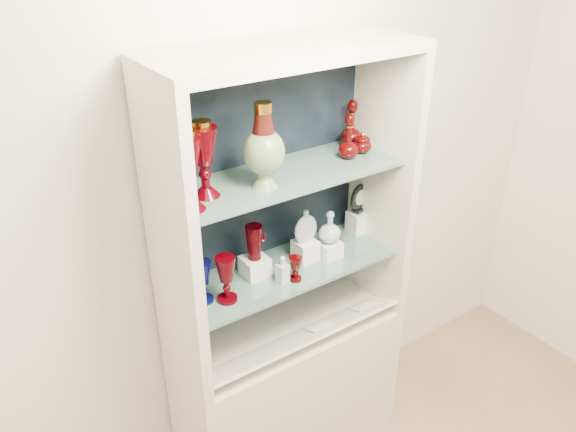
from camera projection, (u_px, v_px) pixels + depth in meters
wall_back at (257, 173)px, 2.28m from camera, size 3.50×0.02×2.80m
cabinet_base at (288, 392)px, 2.60m from camera, size 1.00×0.40×0.75m
cabinet_back_panel at (262, 193)px, 2.29m from camera, size 0.98×0.02×1.15m
cabinet_side_left at (172, 247)px, 1.91m from camera, size 0.04×0.40×1.15m
cabinet_side_right at (381, 181)px, 2.39m from camera, size 0.04×0.40×1.15m
cabinet_top_cap at (288, 52)px, 1.87m from camera, size 1.00×0.40×0.04m
shelf_lower at (285, 269)px, 2.30m from camera, size 0.92×0.34×0.01m
shelf_upper at (285, 175)px, 2.10m from camera, size 0.92×0.34×0.01m
label_ledge at (303, 337)px, 2.33m from camera, size 0.92×0.17×0.09m
label_card_0 at (319, 326)px, 2.36m from camera, size 0.10×0.06×0.03m
label_card_1 at (364, 306)px, 2.49m from camera, size 0.10×0.06×0.03m
pedestal_lamp_left at (188, 171)px, 1.78m from camera, size 0.12×0.12×0.27m
pedestal_lamp_right at (204, 159)px, 1.87m from camera, size 0.13×0.13×0.27m
enamel_urn at (264, 146)px, 1.93m from camera, size 0.18×0.18×0.31m
ruby_decanter_a at (349, 134)px, 2.19m from camera, size 0.10×0.10×0.21m
ruby_decanter_b at (352, 122)px, 2.31m from camera, size 0.10×0.10×0.21m
lidded_bowl at (362, 142)px, 2.27m from camera, size 0.10×0.10×0.09m
cobalt_goblet at (203, 282)px, 2.06m from camera, size 0.10×0.10×0.17m
ruby_goblet_tall at (226, 279)px, 2.06m from camera, size 0.10×0.10×0.19m
ruby_goblet_small at (295, 269)px, 2.20m from camera, size 0.07×0.07×0.10m
riser_ruby_pitcher at (255, 266)px, 2.23m from camera, size 0.10×0.10×0.08m
ruby_pitcher at (254, 242)px, 2.18m from camera, size 0.11×0.08×0.14m
clear_square_bottle at (283, 269)px, 2.18m from camera, size 0.04×0.04×0.12m
riser_flat_flask at (305, 250)px, 2.33m from camera, size 0.09×0.09×0.09m
flat_flask at (306, 226)px, 2.28m from camera, size 0.11×0.05×0.15m
riser_clear_round_decanter at (329, 249)px, 2.36m from camera, size 0.09×0.09×0.07m
clear_round_decanter at (330, 228)px, 2.31m from camera, size 0.12×0.12×0.14m
riser_cameo_medallion at (357, 222)px, 2.54m from camera, size 0.08×0.08×0.10m
cameo_medallion at (359, 198)px, 2.48m from camera, size 0.13×0.07×0.14m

